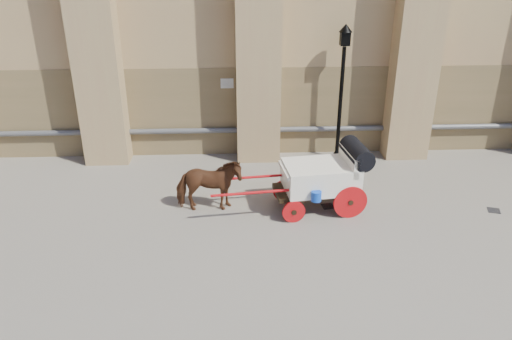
{
  "coord_description": "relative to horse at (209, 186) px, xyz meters",
  "views": [
    {
      "loc": [
        -1.78,
        -12.03,
        6.75
      ],
      "look_at": [
        -1.23,
        -0.01,
        1.19
      ],
      "focal_mm": 35.0,
      "sensor_mm": 36.0,
      "label": 1
    }
  ],
  "objects": [
    {
      "name": "drain_grate_far",
      "position": [
        7.8,
        -0.38,
        -0.75
      ],
      "size": [
        0.4,
        0.4,
        0.01
      ],
      "primitive_type": "cube",
      "rotation": [
        0.0,
        0.0,
        -0.32
      ],
      "color": "black",
      "rests_on": "ground"
    },
    {
      "name": "horse",
      "position": [
        0.0,
        0.0,
        0.0
      ],
      "size": [
        1.81,
        0.87,
        1.51
      ],
      "primitive_type": "imported",
      "rotation": [
        0.0,
        0.0,
        1.6
      ],
      "color": "brown",
      "rests_on": "ground"
    },
    {
      "name": "ground",
      "position": [
        2.51,
        -0.0,
        -0.75
      ],
      "size": [
        90.0,
        90.0,
        0.0
      ],
      "primitive_type": "plane",
      "color": "#6D6459",
      "rests_on": "ground"
    },
    {
      "name": "carriage",
      "position": [
        3.15,
        -0.0,
        0.25
      ],
      "size": [
        4.36,
        1.67,
        1.87
      ],
      "rotation": [
        0.0,
        0.0,
        0.12
      ],
      "color": "black",
      "rests_on": "ground"
    },
    {
      "name": "drain_grate_near",
      "position": [
        3.28,
        0.06,
        -0.75
      ],
      "size": [
        0.36,
        0.36,
        0.01
      ],
      "primitive_type": "cube",
      "rotation": [
        0.0,
        0.0,
        0.15
      ],
      "color": "black",
      "rests_on": "ground"
    },
    {
      "name": "street_lamp",
      "position": [
        4.18,
        3.44,
        1.62
      ],
      "size": [
        0.42,
        0.42,
        4.45
      ],
      "color": "black",
      "rests_on": "ground"
    }
  ]
}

